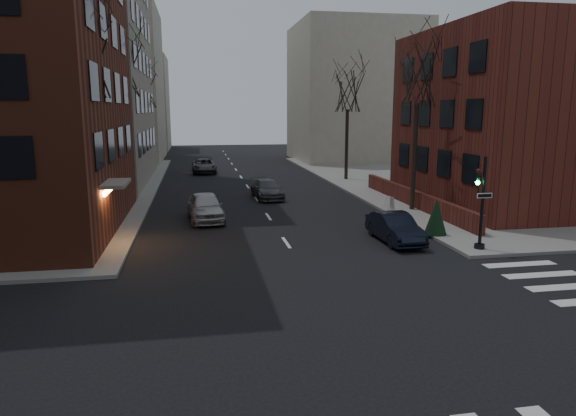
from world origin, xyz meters
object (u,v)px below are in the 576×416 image
(car_lane_silver, at_px, (205,207))
(streetlamp_far, at_px, (152,129))
(evergreen_shrub, at_px, (436,216))
(parked_sedan, at_px, (395,228))
(tree_left_a, at_px, (82,55))
(tree_left_c, at_px, (142,88))
(car_lane_far, at_px, (204,166))
(car_lane_gray, at_px, (267,189))
(tree_right_a, at_px, (418,75))
(tree_left_b, at_px, (120,66))
(traffic_signal, at_px, (481,209))
(streetlamp_near, at_px, (126,140))
(sandwich_board, at_px, (389,203))
(tree_right_b, at_px, (348,91))

(car_lane_silver, bearing_deg, streetlamp_far, 96.23)
(streetlamp_far, distance_m, evergreen_shrub, 34.11)
(parked_sedan, xyz_separation_m, car_lane_silver, (-8.59, 6.32, 0.10))
(tree_left_a, xyz_separation_m, streetlamp_far, (0.60, 28.00, -4.23))
(tree_left_c, xyz_separation_m, car_lane_far, (5.52, -0.24, -7.35))
(car_lane_gray, bearing_deg, tree_left_a, -136.49)
(tree_right_a, distance_m, parked_sedan, 10.67)
(tree_left_a, bearing_deg, tree_left_b, 90.00)
(car_lane_gray, height_order, evergreen_shrub, evergreen_shrub)
(tree_left_c, distance_m, parked_sedan, 32.72)
(traffic_signal, distance_m, tree_left_a, 18.66)
(streetlamp_far, bearing_deg, tree_right_a, -54.69)
(streetlamp_near, bearing_deg, traffic_signal, -38.87)
(streetlamp_near, distance_m, streetlamp_far, 20.00)
(tree_left_b, bearing_deg, streetlamp_far, 87.85)
(traffic_signal, bearing_deg, sandwich_board, 94.10)
(car_lane_silver, bearing_deg, tree_right_b, 44.89)
(parked_sedan, bearing_deg, car_lane_far, 104.21)
(tree_left_a, bearing_deg, evergreen_shrub, -7.84)
(tree_left_a, relative_size, tree_left_c, 1.06)
(parked_sedan, relative_size, sandwich_board, 4.90)
(tree_right_b, bearing_deg, streetlamp_near, -149.53)
(car_lane_silver, bearing_deg, car_lane_far, 84.74)
(tree_right_b, xyz_separation_m, streetlamp_far, (-17.00, 10.00, -3.35))
(tree_left_b, bearing_deg, car_lane_gray, -10.54)
(tree_left_b, bearing_deg, parked_sedan, -46.88)
(car_lane_silver, relative_size, car_lane_gray, 1.03)
(car_lane_far, bearing_deg, tree_right_a, -62.39)
(streetlamp_near, bearing_deg, parked_sedan, -39.13)
(tree_left_a, height_order, car_lane_silver, tree_left_a)
(tree_right_a, distance_m, car_lane_gray, 12.54)
(traffic_signal, relative_size, tree_left_c, 0.41)
(tree_left_a, relative_size, streetlamp_near, 1.63)
(traffic_signal, relative_size, parked_sedan, 0.97)
(streetlamp_far, bearing_deg, car_lane_far, -24.48)
(car_lane_silver, xyz_separation_m, car_lane_gray, (4.38, 6.64, -0.14))
(tree_right_a, relative_size, car_lane_silver, 2.13)
(tree_right_a, xyz_separation_m, car_lane_silver, (-12.38, -0.43, -7.25))
(tree_left_b, relative_size, car_lane_silver, 2.37)
(traffic_signal, xyz_separation_m, car_lane_silver, (-11.52, 8.58, -1.13))
(traffic_signal, xyz_separation_m, tree_left_c, (-16.74, 31.01, 6.12))
(streetlamp_far, bearing_deg, tree_left_b, -92.15)
(tree_left_c, xyz_separation_m, sandwich_board, (16.10, -22.12, -7.46))
(traffic_signal, distance_m, evergreen_shrub, 2.99)
(tree_left_b, height_order, car_lane_far, tree_left_b)
(car_lane_far, bearing_deg, streetlamp_far, 154.09)
(sandwich_board, bearing_deg, tree_right_a, -8.20)
(tree_right_a, height_order, tree_right_b, tree_right_a)
(traffic_signal, relative_size, tree_right_b, 0.44)
(streetlamp_near, height_order, car_lane_gray, streetlamp_near)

